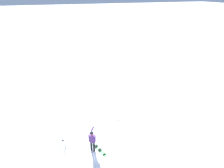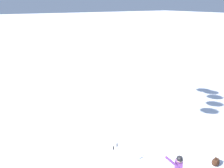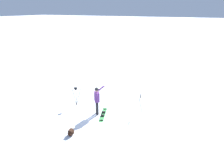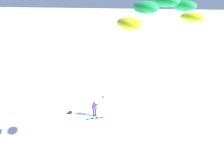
# 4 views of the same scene
# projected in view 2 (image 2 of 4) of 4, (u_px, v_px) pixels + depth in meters

# --- Properties ---
(gear_bag_large) EXTENTS (0.51, 0.39, 0.32)m
(gear_bag_large) POSITION_uv_depth(u_px,v_px,m) (216.00, 162.00, 9.19)
(gear_bag_large) COLOR black
(gear_bag_large) RESTS_ON ground_plane
(ski_poles) EXTENTS (0.35, 0.36, 1.18)m
(ski_poles) POSITION_uv_depth(u_px,v_px,m) (115.00, 153.00, 8.83)
(ski_poles) COLOR gray
(ski_poles) RESTS_ON ground_plane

